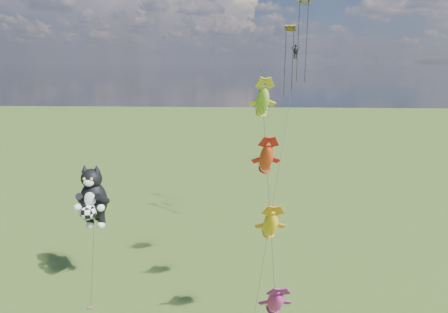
{
  "coord_description": "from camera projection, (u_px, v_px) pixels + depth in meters",
  "views": [
    {
      "loc": [
        7.43,
        -21.9,
        20.02
      ],
      "look_at": [
        5.87,
        12.29,
        11.39
      ],
      "focal_mm": 30.0,
      "sensor_mm": 36.0,
      "label": 1
    }
  ],
  "objects": [
    {
      "name": "cat_kite_rig",
      "position": [
        93.0,
        197.0,
        31.79
      ],
      "size": [
        2.6,
        4.15,
        11.71
      ],
      "rotation": [
        0.0,
        0.0,
        0.06
      ],
      "color": "brown",
      "rests_on": "ground"
    },
    {
      "name": "parafoil_rig",
      "position": [
        295.0,
        50.0,
        37.43
      ],
      "size": [
        6.14,
        16.87,
        26.33
      ],
      "rotation": [
        0.0,
        0.0,
        -0.23
      ],
      "color": "brown",
      "rests_on": "ground"
    },
    {
      "name": "fish_windsock_rig",
      "position": [
        268.0,
        190.0,
        25.79
      ],
      "size": [
        1.72,
        15.94,
        20.4
      ],
      "rotation": [
        0.0,
        0.0,
        0.39
      ],
      "color": "brown",
      "rests_on": "ground"
    }
  ]
}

